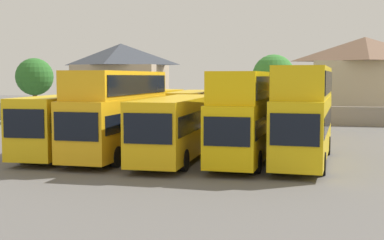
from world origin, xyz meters
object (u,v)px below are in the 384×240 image
Objects in this scene: bus_6 at (150,109)px; tree_behind_wall at (274,76)px; bus_3 at (177,125)px; house_terrace_left at (121,78)px; bus_5 at (305,109)px; bus_8 at (235,100)px; bus_7 at (193,110)px; bus_4 at (247,111)px; house_terrace_centre at (364,77)px; tree_left_of_lot at (34,77)px; bus_1 at (67,121)px; bus_2 at (118,109)px; bus_9 at (298,100)px.

tree_behind_wall reaches higher than bus_6.
house_terrace_left reaches higher than bus_3.
bus_5 is 1.07× the size of bus_8.
bus_7 is (-2.06, 13.21, -0.01)m from bus_3.
bus_8 is (1.41, 13.05, 0.82)m from bus_3.
bus_4 reaches higher than bus_6.
bus_6 is at bearing -88.43° from bus_8.
house_terrace_centre is 34.95m from tree_left_of_lot.
bus_5 is at bearing 89.43° from bus_1.
bus_5 is (10.44, 0.33, 0.11)m from bus_2.
bus_6 is 11.89m from bus_9.
bus_9 reaches higher than bus_1.
house_terrace_centre reaches higher than bus_3.
house_terrace_left is at bearing -138.92° from bus_8.
bus_9 is at bearing 144.68° from bus_2.
tree_behind_wall is (-0.32, 25.33, 1.91)m from bus_4.
bus_4 is at bearing -83.05° from bus_5.
bus_5 is (6.89, 0.63, 0.91)m from bus_3.
house_terrace_left reaches higher than bus_8.
bus_7 is at bearing -21.58° from tree_left_of_lot.
bus_7 is at bearing -92.08° from bus_8.
tree_behind_wall reaches higher than bus_2.
tree_left_of_lot reaches higher than bus_2.
house_terrace_centre is (19.57, 32.07, 2.54)m from bus_1.
bus_1 is 0.91× the size of house_terrace_centre.
bus_7 is 19.42m from tree_left_of_lot.
bus_6 is at bearing -133.52° from house_terrace_centre.
bus_5 reaches higher than bus_3.
tree_behind_wall reaches higher than bus_1.
tree_behind_wall is at bearing -144.97° from house_terrace_centre.
house_terrace_centre is (5.96, 31.71, 1.66)m from bus_5.
tree_left_of_lot is at bearing -135.83° from bus_3.
house_terrace_centre is (12.85, 32.35, 2.57)m from bus_3.
bus_8 is at bearing -88.86° from bus_9.
tree_left_of_lot reaches higher than bus_8.
tree_left_of_lot is 0.95× the size of tree_behind_wall.
bus_2 is 13.01m from bus_7.
bus_5 is at bearing 95.79° from bus_4.
bus_4 is 1.05× the size of bus_8.
bus_9 is at bearing 133.56° from bus_1.
tree_left_of_lot is (-21.36, 7.23, 1.76)m from bus_8.
bus_1 is 0.98× the size of house_terrace_left.
bus_5 is 1.07× the size of bus_6.
tree_left_of_lot reaches higher than bus_6.
bus_6 is 0.91× the size of house_terrace_centre.
tree_behind_wall is at bearing -168.62° from bus_5.
bus_1 reaches higher than bus_7.
bus_2 is 25.91m from tree_left_of_lot.
bus_1 is at bearing -56.53° from tree_left_of_lot.
bus_7 is 24.40m from house_terrace_centre.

